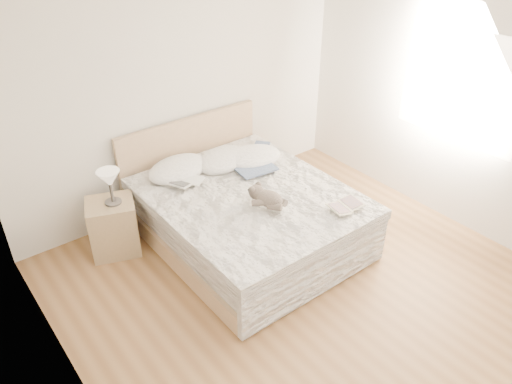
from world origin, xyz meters
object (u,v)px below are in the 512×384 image
bed (244,214)px  teddy_bear (270,205)px  photo_book (186,182)px  childrens_book (345,206)px  nightstand (113,227)px  table_lamp (109,180)px

bed → teddy_bear: size_ratio=6.54×
teddy_bear → photo_book: bearing=93.7°
photo_book → childrens_book: (0.92, -1.26, 0.00)m
nightstand → photo_book: 0.83m
childrens_book → teddy_bear: bearing=151.7°
nightstand → table_lamp: table_lamp is taller
nightstand → teddy_bear: (1.10, -1.06, 0.37)m
bed → table_lamp: (-1.09, 0.61, 0.50)m
table_lamp → nightstand: bearing=143.8°
nightstand → table_lamp: size_ratio=1.63×
childrens_book → nightstand: bearing=147.3°
nightstand → teddy_bear: size_ratio=1.71×
bed → photo_book: (-0.40, 0.41, 0.32)m
table_lamp → teddy_bear: (1.06, -1.04, -0.16)m
nightstand → photo_book: bearing=-17.4°
table_lamp → teddy_bear: table_lamp is taller
table_lamp → photo_book: bearing=-16.4°
photo_book → childrens_book: size_ratio=0.95×
table_lamp → photo_book: table_lamp is taller
table_lamp → teddy_bear: bearing=-44.4°
table_lamp → childrens_book: table_lamp is taller
nightstand → photo_book: photo_book is taller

